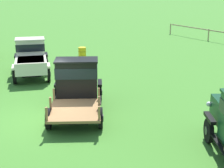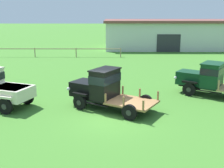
{
  "view_description": "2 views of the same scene",
  "coord_description": "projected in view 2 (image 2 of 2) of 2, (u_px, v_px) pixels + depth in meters",
  "views": [
    {
      "loc": [
        12.52,
        -4.98,
        5.55
      ],
      "look_at": [
        0.04,
        3.15,
        1.0
      ],
      "focal_mm": 55.0,
      "sensor_mm": 36.0,
      "label": 1
    },
    {
      "loc": [
        0.15,
        -13.78,
        5.37
      ],
      "look_at": [
        0.04,
        3.15,
        1.0
      ],
      "focal_mm": 45.0,
      "sensor_mm": 36.0,
      "label": 2
    }
  ],
  "objects": [
    {
      "name": "ground_plane",
      "position": [
        111.0,
        117.0,
        14.68
      ],
      "size": [
        240.0,
        240.0,
        0.0
      ],
      "primitive_type": "plane",
      "color": "#3D7528"
    },
    {
      "name": "farm_shed",
      "position": [
        187.0,
        34.0,
        42.52
      ],
      "size": [
        25.11,
        10.01,
        4.19
      ],
      "color": "silver",
      "rests_on": "ground"
    },
    {
      "name": "vintage_truck_far_side",
      "position": [
        208.0,
        78.0,
        18.44
      ],
      "size": [
        5.2,
        4.26,
        2.18
      ],
      "color": "black",
      "rests_on": "ground"
    },
    {
      "name": "paddock_fence",
      "position": [
        57.0,
        50.0,
        34.1
      ],
      "size": [
        15.68,
        0.38,
        1.11
      ],
      "color": "#997F60",
      "rests_on": "ground"
    },
    {
      "name": "vintage_truck_midrow_center",
      "position": [
        103.0,
        88.0,
        16.0
      ],
      "size": [
        5.31,
        4.17,
        2.28
      ],
      "color": "black",
      "rests_on": "ground"
    }
  ]
}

